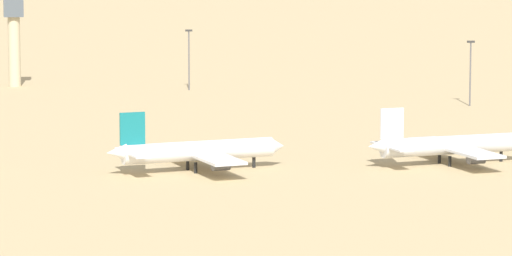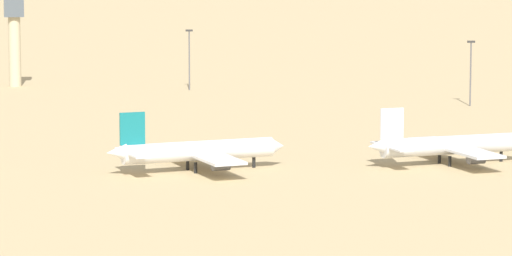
% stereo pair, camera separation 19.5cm
% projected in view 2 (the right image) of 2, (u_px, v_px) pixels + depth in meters
% --- Properties ---
extents(ground, '(4000.00, 4000.00, 0.00)m').
position_uv_depth(ground, '(186.00, 171.00, 260.15)').
color(ground, tan).
extents(parked_jet_teal_2, '(32.28, 27.64, 10.73)m').
position_uv_depth(parked_jet_teal_2, '(197.00, 151.00, 259.86)').
color(parked_jet_teal_2, white).
rests_on(parked_jet_teal_2, ground).
extents(parked_jet_white_3, '(31.74, 27.07, 10.52)m').
position_uv_depth(parked_jet_white_3, '(449.00, 145.00, 267.24)').
color(parked_jet_white_3, silver).
rests_on(parked_jet_white_3, ground).
extents(control_tower, '(5.20, 5.20, 23.72)m').
position_uv_depth(control_tower, '(14.00, 33.00, 400.10)').
color(control_tower, '#C6B793').
rests_on(control_tower, ground).
extents(light_pole_west, '(1.80, 0.50, 15.73)m').
position_uv_depth(light_pole_west, '(189.00, 55.00, 391.28)').
color(light_pole_west, '#59595E').
rests_on(light_pole_west, ground).
extents(light_pole_mid, '(1.80, 0.50, 15.42)m').
position_uv_depth(light_pole_mid, '(471.00, 68.00, 356.06)').
color(light_pole_mid, '#59595E').
rests_on(light_pole_mid, ground).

